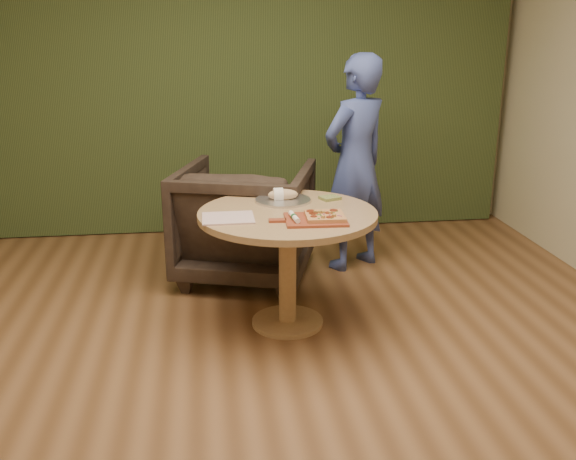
# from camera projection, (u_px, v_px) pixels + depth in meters

# --- Properties ---
(room_shell) EXTENTS (5.04, 6.04, 2.84)m
(room_shell) POSITION_uv_depth(u_px,v_px,m) (281.00, 124.00, 2.90)
(room_shell) COLOR brown
(room_shell) RESTS_ON ground
(curtain) EXTENTS (4.80, 0.14, 2.78)m
(curtain) POSITION_uv_depth(u_px,v_px,m) (241.00, 75.00, 5.63)
(curtain) COLOR #2D3C1B
(curtain) RESTS_ON ground
(pedestal_table) EXTENTS (1.09, 1.09, 0.75)m
(pedestal_table) POSITION_uv_depth(u_px,v_px,m) (288.00, 234.00, 3.92)
(pedestal_table) COLOR tan
(pedestal_table) RESTS_ON ground
(pizza_paddle) EXTENTS (0.45, 0.30, 0.01)m
(pizza_paddle) POSITION_uv_depth(u_px,v_px,m) (314.00, 220.00, 3.69)
(pizza_paddle) COLOR brown
(pizza_paddle) RESTS_ON pedestal_table
(flatbread_pizza) EXTENTS (0.23, 0.23, 0.04)m
(flatbread_pizza) POSITION_uv_depth(u_px,v_px,m) (325.00, 216.00, 3.69)
(flatbread_pizza) COLOR tan
(flatbread_pizza) RESTS_ON pizza_paddle
(cutlery_roll) EXTENTS (0.05, 0.20, 0.03)m
(cutlery_roll) POSITION_uv_depth(u_px,v_px,m) (294.00, 217.00, 3.67)
(cutlery_roll) COLOR white
(cutlery_roll) RESTS_ON pizza_paddle
(newspaper) EXTENTS (0.30, 0.25, 0.01)m
(newspaper) POSITION_uv_depth(u_px,v_px,m) (228.00, 218.00, 3.73)
(newspaper) COLOR white
(newspaper) RESTS_ON pedestal_table
(serving_tray) EXTENTS (0.36, 0.36, 0.02)m
(serving_tray) POSITION_uv_depth(u_px,v_px,m) (283.00, 200.00, 4.10)
(serving_tray) COLOR silver
(serving_tray) RESTS_ON pedestal_table
(bread_roll) EXTENTS (0.19, 0.09, 0.09)m
(bread_roll) POSITION_uv_depth(u_px,v_px,m) (282.00, 195.00, 4.09)
(bread_roll) COLOR #DAB585
(bread_roll) RESTS_ON serving_tray
(green_packet) EXTENTS (0.15, 0.14, 0.02)m
(green_packet) POSITION_uv_depth(u_px,v_px,m) (330.00, 198.00, 4.14)
(green_packet) COLOR #5B662E
(green_packet) RESTS_ON pedestal_table
(armchair) EXTENTS (1.14, 1.10, 0.95)m
(armchair) POSITION_uv_depth(u_px,v_px,m) (245.00, 216.00, 4.75)
(armchair) COLOR black
(armchair) RESTS_ON ground
(person_standing) EXTENTS (0.72, 0.65, 1.64)m
(person_standing) POSITION_uv_depth(u_px,v_px,m) (355.00, 164.00, 4.86)
(person_standing) COLOR #405099
(person_standing) RESTS_ON ground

